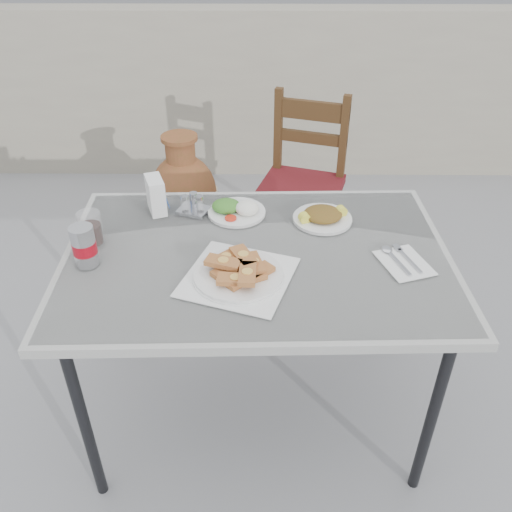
{
  "coord_description": "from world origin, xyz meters",
  "views": [
    {
      "loc": [
        -0.11,
        -1.5,
        1.93
      ],
      "look_at": [
        -0.12,
        0.12,
        0.79
      ],
      "focal_mm": 38.0,
      "sensor_mm": 36.0,
      "label": 1
    }
  ],
  "objects_px": {
    "cafe_table": "(257,266)",
    "pide_plate": "(238,270)",
    "soda_can": "(84,246)",
    "condiment_caddy": "(193,206)",
    "chair": "(302,184)",
    "terracotta_urn": "(184,195)",
    "cola_glass": "(91,230)",
    "salad_chopped_plate": "(323,216)",
    "napkin_holder": "(156,195)",
    "salad_rice_plate": "(236,209)"
  },
  "relations": [
    {
      "from": "napkin_holder",
      "to": "salad_chopped_plate",
      "type": "bearing_deg",
      "value": -25.76
    },
    {
      "from": "salad_rice_plate",
      "to": "terracotta_urn",
      "type": "distance_m",
      "value": 1.25
    },
    {
      "from": "cafe_table",
      "to": "terracotta_urn",
      "type": "xyz_separation_m",
      "value": [
        -0.45,
        1.34,
        -0.44
      ]
    },
    {
      "from": "cafe_table",
      "to": "pide_plate",
      "type": "height_order",
      "value": "pide_plate"
    },
    {
      "from": "salad_chopped_plate",
      "to": "napkin_holder",
      "type": "bearing_deg",
      "value": 174.14
    },
    {
      "from": "cafe_table",
      "to": "soda_can",
      "type": "bearing_deg",
      "value": -173.11
    },
    {
      "from": "salad_chopped_plate",
      "to": "cola_glass",
      "type": "xyz_separation_m",
      "value": [
        -0.85,
        -0.16,
        0.03
      ]
    },
    {
      "from": "condiment_caddy",
      "to": "soda_can",
      "type": "bearing_deg",
      "value": -133.0
    },
    {
      "from": "soda_can",
      "to": "terracotta_urn",
      "type": "relative_size",
      "value": 0.2
    },
    {
      "from": "condiment_caddy",
      "to": "chair",
      "type": "bearing_deg",
      "value": 60.25
    },
    {
      "from": "pide_plate",
      "to": "condiment_caddy",
      "type": "distance_m",
      "value": 0.47
    },
    {
      "from": "condiment_caddy",
      "to": "pide_plate",
      "type": "bearing_deg",
      "value": -65.6
    },
    {
      "from": "salad_chopped_plate",
      "to": "soda_can",
      "type": "height_order",
      "value": "soda_can"
    },
    {
      "from": "salad_rice_plate",
      "to": "salad_chopped_plate",
      "type": "distance_m",
      "value": 0.34
    },
    {
      "from": "pide_plate",
      "to": "soda_can",
      "type": "height_order",
      "value": "soda_can"
    },
    {
      "from": "cafe_table",
      "to": "napkin_holder",
      "type": "relative_size",
      "value": 9.84
    },
    {
      "from": "terracotta_urn",
      "to": "cafe_table",
      "type": "bearing_deg",
      "value": -71.27
    },
    {
      "from": "soda_can",
      "to": "napkin_holder",
      "type": "relative_size",
      "value": 1.03
    },
    {
      "from": "pide_plate",
      "to": "cafe_table",
      "type": "bearing_deg",
      "value": 67.1
    },
    {
      "from": "chair",
      "to": "terracotta_urn",
      "type": "xyz_separation_m",
      "value": [
        -0.7,
        0.18,
        -0.18
      ]
    },
    {
      "from": "pide_plate",
      "to": "cola_glass",
      "type": "xyz_separation_m",
      "value": [
        -0.54,
        0.21,
        0.02
      ]
    },
    {
      "from": "pide_plate",
      "to": "soda_can",
      "type": "distance_m",
      "value": 0.53
    },
    {
      "from": "cafe_table",
      "to": "salad_rice_plate",
      "type": "bearing_deg",
      "value": 107.13
    },
    {
      "from": "salad_rice_plate",
      "to": "condiment_caddy",
      "type": "bearing_deg",
      "value": 176.74
    },
    {
      "from": "cafe_table",
      "to": "salad_chopped_plate",
      "type": "xyz_separation_m",
      "value": [
        0.25,
        0.23,
        0.08
      ]
    },
    {
      "from": "pide_plate",
      "to": "cola_glass",
      "type": "height_order",
      "value": "cola_glass"
    },
    {
      "from": "chair",
      "to": "terracotta_urn",
      "type": "bearing_deg",
      "value": -177.18
    },
    {
      "from": "condiment_caddy",
      "to": "terracotta_urn",
      "type": "relative_size",
      "value": 0.2
    },
    {
      "from": "soda_can",
      "to": "chair",
      "type": "relative_size",
      "value": 0.15
    },
    {
      "from": "salad_chopped_plate",
      "to": "terracotta_urn",
      "type": "distance_m",
      "value": 1.42
    },
    {
      "from": "salad_chopped_plate",
      "to": "chair",
      "type": "height_order",
      "value": "chair"
    },
    {
      "from": "cafe_table",
      "to": "pide_plate",
      "type": "relative_size",
      "value": 3.28
    },
    {
      "from": "salad_chopped_plate",
      "to": "napkin_holder",
      "type": "height_order",
      "value": "napkin_holder"
    },
    {
      "from": "pide_plate",
      "to": "salad_chopped_plate",
      "type": "relative_size",
      "value": 1.86
    },
    {
      "from": "chair",
      "to": "soda_can",
      "type": "bearing_deg",
      "value": -106.53
    },
    {
      "from": "cola_glass",
      "to": "napkin_holder",
      "type": "bearing_deg",
      "value": 48.52
    },
    {
      "from": "cafe_table",
      "to": "terracotta_urn",
      "type": "relative_size",
      "value": 1.95
    },
    {
      "from": "chair",
      "to": "terracotta_urn",
      "type": "distance_m",
      "value": 0.75
    },
    {
      "from": "soda_can",
      "to": "cola_glass",
      "type": "bearing_deg",
      "value": 96.76
    },
    {
      "from": "pide_plate",
      "to": "chair",
      "type": "xyz_separation_m",
      "value": [
        0.31,
        1.3,
        -0.36
      ]
    },
    {
      "from": "salad_rice_plate",
      "to": "terracotta_urn",
      "type": "bearing_deg",
      "value": 109.13
    },
    {
      "from": "pide_plate",
      "to": "condiment_caddy",
      "type": "bearing_deg",
      "value": 114.4
    },
    {
      "from": "soda_can",
      "to": "napkin_holder",
      "type": "bearing_deg",
      "value": 63.09
    },
    {
      "from": "salad_rice_plate",
      "to": "soda_can",
      "type": "xyz_separation_m",
      "value": [
        -0.5,
        -0.34,
        0.05
      ]
    },
    {
      "from": "napkin_holder",
      "to": "chair",
      "type": "xyz_separation_m",
      "value": [
        0.64,
        0.87,
        -0.4
      ]
    },
    {
      "from": "salad_rice_plate",
      "to": "salad_chopped_plate",
      "type": "bearing_deg",
      "value": -7.96
    },
    {
      "from": "soda_can",
      "to": "condiment_caddy",
      "type": "bearing_deg",
      "value": 47.0
    },
    {
      "from": "soda_can",
      "to": "napkin_holder",
      "type": "distance_m",
      "value": 0.41
    },
    {
      "from": "cafe_table",
      "to": "condiment_caddy",
      "type": "distance_m",
      "value": 0.39
    },
    {
      "from": "chair",
      "to": "terracotta_urn",
      "type": "height_order",
      "value": "chair"
    }
  ]
}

